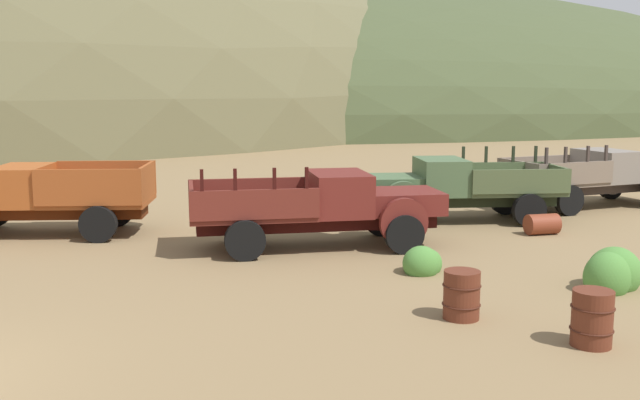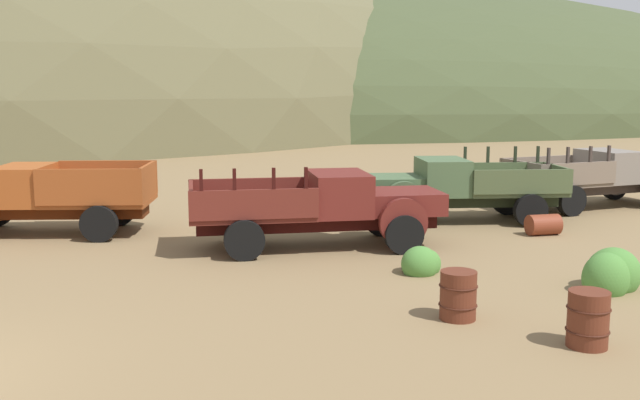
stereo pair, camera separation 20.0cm
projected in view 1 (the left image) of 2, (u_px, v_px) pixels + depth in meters
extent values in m
ellipsoid|color=#424C2D|center=(381.00, 120.00, 83.02)|extent=(106.66, 63.84, 28.14)
cube|color=#51220D|center=(44.00, 211.00, 19.94)|extent=(5.53, 2.51, 0.36)
cube|color=#A34C1E|center=(23.00, 185.00, 19.80)|extent=(1.79, 2.29, 1.05)
cube|color=black|center=(1.00, 178.00, 19.74)|extent=(0.54, 1.65, 0.59)
cube|color=#97471E|center=(99.00, 202.00, 19.97)|extent=(3.25, 2.80, 0.12)
cube|color=#97471E|center=(107.00, 177.00, 20.92)|extent=(2.68, 0.89, 0.95)
cube|color=#97471E|center=(88.00, 188.00, 18.86)|extent=(2.68, 0.89, 0.95)
cube|color=#97471E|center=(147.00, 182.00, 19.95)|extent=(0.70, 2.04, 0.95)
cylinder|color=black|center=(117.00, 210.00, 21.13)|extent=(1.00, 0.54, 0.96)
cylinder|color=black|center=(98.00, 224.00, 18.98)|extent=(1.00, 0.54, 0.96)
cube|color=black|center=(317.00, 221.00, 18.38)|extent=(6.08, 1.90, 0.36)
cube|color=maroon|center=(402.00, 201.00, 18.70)|extent=(2.14, 2.01, 0.55)
cube|color=#B7B2A8|center=(435.00, 201.00, 18.87)|extent=(0.26, 1.19, 0.44)
cylinder|color=maroon|center=(404.00, 222.00, 17.72)|extent=(1.21, 0.36, 1.20)
cylinder|color=maroon|center=(381.00, 208.00, 19.71)|extent=(1.21, 0.36, 1.20)
cube|color=maroon|center=(339.00, 193.00, 18.37)|extent=(1.68, 2.18, 1.05)
cube|color=black|center=(363.00, 184.00, 18.45)|extent=(0.31, 1.68, 0.59)
cube|color=maroon|center=(251.00, 214.00, 18.04)|extent=(3.32, 2.53, 0.12)
cube|color=maroon|center=(255.00, 205.00, 16.97)|extent=(3.01, 0.57, 0.70)
cube|color=maroon|center=(248.00, 192.00, 18.99)|extent=(3.01, 0.57, 0.70)
cube|color=maroon|center=(191.00, 199.00, 17.72)|extent=(0.42, 2.07, 0.70)
cube|color=black|center=(202.00, 180.00, 16.66)|extent=(0.09, 0.09, 0.50)
cube|color=black|center=(235.00, 179.00, 16.79)|extent=(0.09, 0.09, 0.50)
cube|color=black|center=(274.00, 179.00, 16.96)|extent=(0.09, 0.09, 0.50)
cube|color=black|center=(307.00, 178.00, 17.09)|extent=(0.09, 0.09, 0.50)
cylinder|color=black|center=(404.00, 234.00, 17.71)|extent=(0.99, 0.43, 0.96)
cylinder|color=black|center=(381.00, 218.00, 19.81)|extent=(0.99, 0.43, 0.96)
cylinder|color=black|center=(245.00, 240.00, 17.01)|extent=(0.99, 0.43, 0.96)
cylinder|color=black|center=(238.00, 223.00, 19.12)|extent=(0.99, 0.43, 0.96)
cube|color=#232B1B|center=(458.00, 199.00, 21.87)|extent=(5.79, 2.29, 0.36)
cube|color=#47603D|center=(389.00, 185.00, 21.60)|extent=(2.16, 2.02, 0.55)
cube|color=#B7B2A8|center=(360.00, 187.00, 21.53)|extent=(0.35, 1.11, 0.44)
cylinder|color=#47603D|center=(390.00, 192.00, 22.63)|extent=(1.21, 0.47, 1.20)
cylinder|color=#47603D|center=(403.00, 202.00, 20.73)|extent=(1.21, 0.47, 1.20)
cube|color=#47603D|center=(441.00, 176.00, 21.71)|extent=(1.75, 2.14, 1.05)
cube|color=black|center=(421.00, 169.00, 21.62)|extent=(0.44, 1.55, 0.59)
cube|color=#495735|center=(509.00, 191.00, 21.98)|extent=(3.29, 2.60, 0.12)
cube|color=#495735|center=(499.00, 173.00, 22.88)|extent=(2.84, 0.80, 0.70)
cube|color=#495735|center=(522.00, 182.00, 20.95)|extent=(2.84, 0.80, 0.70)
cube|color=#495735|center=(555.00, 177.00, 22.04)|extent=(0.57, 1.92, 0.70)
cube|color=#232B1B|center=(536.00, 154.00, 22.89)|extent=(0.10, 0.10, 0.50)
cube|color=#232B1B|center=(513.00, 154.00, 22.82)|extent=(0.10, 0.10, 0.50)
cube|color=#232B1B|center=(486.00, 154.00, 22.74)|extent=(0.10, 0.10, 0.50)
cube|color=#232B1B|center=(463.00, 155.00, 22.67)|extent=(0.10, 0.10, 0.50)
cylinder|color=black|center=(390.00, 201.00, 22.73)|extent=(1.00, 0.51, 0.96)
cylinder|color=black|center=(403.00, 212.00, 20.73)|extent=(1.00, 0.51, 0.96)
cylinder|color=black|center=(505.00, 199.00, 23.07)|extent=(1.00, 0.51, 0.96)
cylinder|color=black|center=(529.00, 210.00, 21.07)|extent=(1.00, 0.51, 0.96)
cube|color=#3D322D|center=(591.00, 187.00, 24.46)|extent=(5.78, 1.19, 0.36)
cube|color=slate|center=(640.00, 171.00, 25.16)|extent=(1.88, 1.79, 0.55)
cylinder|color=slate|center=(613.00, 178.00, 26.07)|extent=(1.21, 0.23, 1.20)
cube|color=slate|center=(605.00, 165.00, 24.55)|extent=(1.41, 2.02, 1.05)
cube|color=black|center=(619.00, 159.00, 24.74)|extent=(0.12, 1.67, 0.59)
cube|color=#746354|center=(553.00, 182.00, 23.85)|extent=(2.98, 2.17, 0.12)
cube|color=#746354|center=(576.00, 173.00, 22.84)|extent=(2.91, 0.22, 0.70)
cube|color=#746354|center=(534.00, 167.00, 24.73)|extent=(2.91, 0.22, 0.70)
cube|color=#746354|center=(518.00, 172.00, 23.28)|extent=(0.18, 2.06, 0.70)
cube|color=#3D322D|center=(546.00, 156.00, 22.32)|extent=(0.08, 0.08, 0.50)
cube|color=#3D322D|center=(566.00, 155.00, 22.59)|extent=(0.08, 0.08, 0.50)
cube|color=#3D322D|center=(588.00, 154.00, 22.91)|extent=(0.08, 0.08, 0.50)
cube|color=#3D322D|center=(606.00, 153.00, 23.17)|extent=(0.08, 0.08, 0.50)
cylinder|color=black|center=(611.00, 185.00, 26.16)|extent=(0.97, 0.32, 0.96)
cylinder|color=black|center=(569.00, 200.00, 22.84)|extent=(0.97, 0.32, 0.96)
cylinder|color=black|center=(526.00, 191.00, 24.81)|extent=(0.97, 0.32, 0.96)
cylinder|color=brown|center=(542.00, 224.00, 19.99)|extent=(0.92, 0.64, 0.57)
cylinder|color=#5B2819|center=(592.00, 318.00, 11.47)|extent=(0.64, 0.64, 0.90)
torus|color=#401C11|center=(593.00, 307.00, 11.44)|extent=(0.68, 0.68, 0.03)
torus|color=#401C11|center=(591.00, 329.00, 11.50)|extent=(0.68, 0.68, 0.03)
cylinder|color=#5B2819|center=(462.00, 295.00, 12.81)|extent=(0.64, 0.64, 0.86)
torus|color=#401C11|center=(462.00, 285.00, 12.78)|extent=(0.68, 0.68, 0.03)
torus|color=#401C11|center=(461.00, 304.00, 12.84)|extent=(0.68, 0.68, 0.03)
ellipsoid|color=#4C8438|center=(421.00, 264.00, 15.89)|extent=(0.83, 0.74, 0.79)
ellipsoid|color=#4C8438|center=(420.00, 263.00, 16.01)|extent=(0.80, 0.72, 0.74)
ellipsoid|color=#4C8438|center=(429.00, 264.00, 16.06)|extent=(0.61, 0.55, 0.65)
ellipsoid|color=#4C8438|center=(450.00, 198.00, 25.08)|extent=(0.75, 0.67, 0.68)
ellipsoid|color=#4C8438|center=(445.00, 197.00, 25.28)|extent=(0.67, 0.60, 0.73)
ellipsoid|color=#4C8438|center=(613.00, 278.00, 14.73)|extent=(0.97, 0.87, 0.75)
ellipsoid|color=#4C8438|center=(614.00, 273.00, 14.81)|extent=(1.12, 1.01, 1.07)
ellipsoid|color=#4C8438|center=(607.00, 278.00, 14.50)|extent=(0.95, 0.85, 1.03)
ellipsoid|color=#4C8438|center=(243.00, 219.00, 20.93)|extent=(1.04, 0.93, 0.95)
ellipsoid|color=#4C8438|center=(249.00, 221.00, 20.87)|extent=(0.73, 0.66, 0.73)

